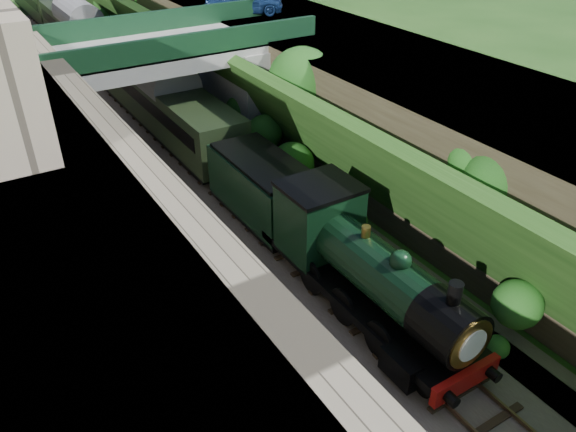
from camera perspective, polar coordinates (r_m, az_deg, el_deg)
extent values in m
cube|color=#473F38|center=(30.48, -9.83, 3.92)|extent=(10.00, 90.00, 0.20)
cube|color=#756B56|center=(27.75, -20.99, 7.11)|extent=(1.00, 90.00, 7.00)
cube|color=#262628|center=(33.56, 5.04, 12.56)|extent=(8.00, 90.00, 6.25)
cube|color=#1E4714|center=(31.37, -1.76, 10.44)|extent=(4.02, 90.00, 6.36)
sphere|color=#194C14|center=(20.28, 22.27, -8.30)|extent=(1.69, 1.69, 1.69)
sphere|color=#194C14|center=(21.45, 20.39, 3.54)|extent=(2.34, 2.34, 2.34)
sphere|color=#194C14|center=(22.09, 18.38, 5.33)|extent=(1.95, 1.95, 1.95)
sphere|color=#194C14|center=(24.79, 6.66, -0.52)|extent=(1.29, 1.29, 1.29)
sphere|color=#194C14|center=(27.14, 2.03, 2.07)|extent=(2.00, 2.00, 2.00)
sphere|color=#194C14|center=(28.57, 0.42, 5.27)|extent=(2.29, 2.29, 2.29)
sphere|color=#194C14|center=(31.07, -2.40, 8.46)|extent=(1.98, 1.98, 1.98)
sphere|color=#194C14|center=(33.41, -4.71, 10.54)|extent=(2.03, 2.03, 2.03)
sphere|color=#194C14|center=(35.79, -7.83, 9.44)|extent=(1.81, 1.81, 1.81)
sphere|color=#194C14|center=(38.90, -7.73, 16.83)|extent=(1.72, 1.72, 1.72)
sphere|color=#194C14|center=(41.93, -9.53, 18.37)|extent=(1.49, 1.49, 1.49)
sphere|color=#194C14|center=(44.40, -11.08, 18.84)|extent=(2.14, 2.14, 2.14)
sphere|color=#194C14|center=(46.89, -14.36, 14.66)|extent=(2.24, 2.24, 2.24)
sphere|color=#194C14|center=(50.33, -15.12, 17.43)|extent=(2.18, 2.18, 2.18)
sphere|color=#194C14|center=(51.68, -14.53, 20.43)|extent=(1.39, 1.39, 1.39)
sphere|color=#194C14|center=(55.13, -17.26, 17.50)|extent=(1.21, 1.21, 1.21)
sphere|color=#194C14|center=(57.88, -17.93, 18.56)|extent=(1.85, 1.85, 1.85)
sphere|color=#194C14|center=(60.18, -18.24, 19.87)|extent=(1.89, 1.89, 1.89)
sphere|color=#194C14|center=(64.98, -20.18, 18.77)|extent=(1.63, 1.63, 1.63)
sphere|color=#194C14|center=(66.53, -20.58, 18.88)|extent=(2.18, 2.18, 2.18)
cube|color=black|center=(29.85, -13.36, 3.15)|extent=(2.50, 90.00, 0.07)
cube|color=brown|center=(29.63, -14.68, 2.94)|extent=(0.08, 90.00, 0.14)
cube|color=brown|center=(30.00, -12.11, 3.67)|extent=(0.08, 90.00, 0.14)
cube|color=black|center=(30.82, -7.81, 4.71)|extent=(2.50, 90.00, 0.07)
cube|color=brown|center=(30.54, -9.04, 4.53)|extent=(0.08, 90.00, 0.14)
cube|color=brown|center=(31.04, -6.62, 5.20)|extent=(0.08, 90.00, 0.14)
cube|color=gray|center=(32.12, -12.86, 15.85)|extent=(16.00, 6.00, 0.90)
cube|color=#174023|center=(29.28, -11.03, 16.47)|extent=(16.00, 0.30, 1.20)
cube|color=#174023|center=(34.52, -14.82, 18.33)|extent=(16.00, 0.30, 1.20)
cube|color=gray|center=(31.66, -22.48, 8.50)|extent=(1.40, 6.40, 5.70)
cube|color=gray|center=(34.71, -4.89, 12.75)|extent=(2.40, 6.40, 5.70)
cylinder|color=black|center=(30.50, 1.34, 8.78)|extent=(0.30, 0.30, 4.40)
sphere|color=#194C14|center=(29.57, 1.41, 13.42)|extent=(3.60, 3.60, 3.60)
sphere|color=#194C14|center=(30.66, 1.36, 12.92)|extent=(2.40, 2.40, 2.40)
imported|color=navy|center=(37.90, -4.54, 21.03)|extent=(5.28, 3.99, 1.68)
cube|color=black|center=(20.75, 9.06, -9.77)|extent=(2.40, 8.40, 0.60)
cube|color=black|center=(20.97, 7.43, -7.14)|extent=(2.70, 10.00, 0.35)
cube|color=maroon|center=(18.52, 17.57, -15.59)|extent=(2.70, 0.25, 0.70)
cylinder|color=black|center=(19.70, 9.14, -5.42)|extent=(1.90, 5.60, 1.90)
cylinder|color=black|center=(17.98, 15.96, -10.71)|extent=(1.96, 1.80, 1.96)
cylinder|color=white|center=(17.55, 18.27, -12.43)|extent=(1.10, 0.05, 1.10)
cylinder|color=black|center=(17.21, 16.54, -7.75)|extent=(0.44, 0.44, 0.90)
sphere|color=black|center=(18.54, 11.37, -4.52)|extent=(0.76, 0.76, 0.76)
cylinder|color=#A57F33|center=(19.56, 7.91, -1.66)|extent=(0.32, 0.32, 0.50)
cube|color=black|center=(21.92, 3.17, -0.31)|extent=(2.75, 2.40, 2.80)
cube|color=black|center=(21.18, 3.29, 3.01)|extent=(2.85, 2.50, 0.15)
cube|color=black|center=(18.54, 11.36, -14.80)|extent=(0.60, 1.40, 0.90)
cube|color=black|center=(19.95, 16.82, -11.69)|extent=(0.60, 1.40, 0.90)
cube|color=black|center=(26.16, -2.43, 0.25)|extent=(2.30, 6.00, 0.50)
cube|color=black|center=(26.03, -2.44, 0.72)|extent=(2.60, 6.00, 0.50)
cube|color=black|center=(25.43, -2.50, 3.03)|extent=(2.70, 6.00, 2.40)
cube|color=black|center=(24.85, -2.57, 5.56)|extent=(2.50, 5.60, 0.20)
cube|color=black|center=(36.55, -12.42, 9.01)|extent=(2.30, 17.00, 0.40)
cube|color=black|center=(36.45, -12.46, 9.37)|extent=(2.50, 17.00, 0.50)
cube|color=#22301B|center=(35.92, -12.74, 11.57)|extent=(2.80, 18.00, 2.70)
cube|color=slate|center=(35.45, -13.03, 13.84)|extent=(2.90, 18.00, 0.50)
cube|color=black|center=(53.81, -19.92, 15.25)|extent=(2.30, 17.00, 0.40)
cube|color=black|center=(53.75, -19.97, 15.50)|extent=(2.50, 17.00, 0.50)
cube|color=#22301B|center=(53.39, -20.27, 17.03)|extent=(2.80, 18.00, 2.70)
cube|color=slate|center=(53.07, -20.59, 18.58)|extent=(2.90, 18.00, 0.50)
cube|color=black|center=(71.85, -23.88, 18.32)|extent=(2.30, 17.00, 0.40)
cube|color=black|center=(71.80, -23.93, 18.51)|extent=(2.50, 17.00, 0.50)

